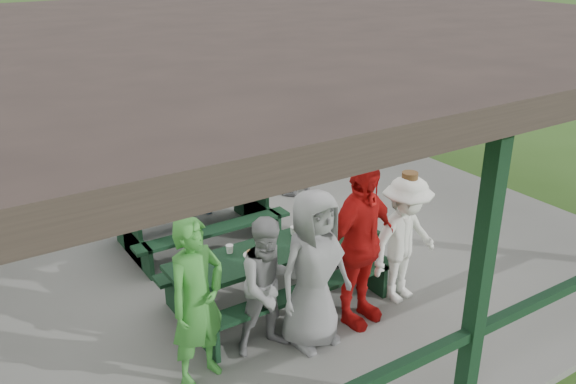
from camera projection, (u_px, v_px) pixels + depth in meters
ground at (262, 258)px, 8.88m from camera, size 90.00×90.00×0.00m
concrete_slab at (262, 255)px, 8.86m from camera, size 10.00×8.00×0.10m
pavilion_structure at (258, 37)px, 7.64m from camera, size 10.60×8.60×3.24m
picnic_table_near at (277, 267)px, 7.48m from camera, size 2.71×1.39×0.75m
picnic_table_far at (197, 213)px, 8.96m from camera, size 2.35×1.39×0.75m
table_setting at (290, 240)px, 7.50m from camera, size 2.44×0.45×0.10m
contestant_green at (197, 302)px, 6.00m from camera, size 0.76×0.61×1.82m
contestant_grey_left at (270, 286)px, 6.49m from camera, size 0.83×0.68×1.58m
contestant_grey_mid at (314, 270)px, 6.56m from camera, size 0.94×0.65×1.84m
contestant_red at (360, 245)px, 6.90m from camera, size 1.25×0.72×2.01m
contestant_white_fedora at (405, 239)px, 7.41m from camera, size 1.13×0.74×1.70m
spectator_lblue at (192, 166)px, 9.73m from camera, size 1.57×0.51×1.69m
spectator_blue at (95, 171)px, 9.25m from camera, size 0.79×0.62×1.89m
spectator_grey at (292, 153)px, 10.56m from camera, size 0.78×0.63×1.50m
pickup_truck at (81, 88)px, 15.93m from camera, size 5.26×4.01×1.33m
farm_trailer at (18, 105)px, 14.58m from camera, size 3.49×1.97×1.21m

